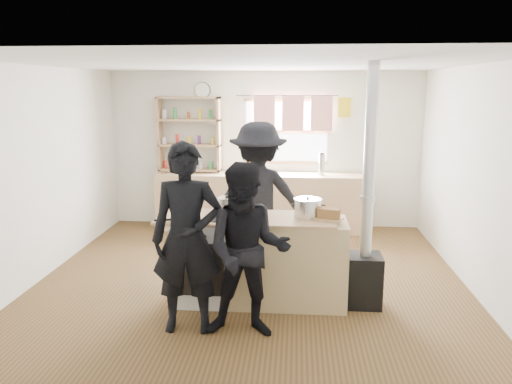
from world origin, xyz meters
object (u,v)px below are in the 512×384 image
roast_tray (246,214)px  stockpot_counter (308,208)px  cooking_island (260,259)px  person_near_right (248,251)px  thermos (322,164)px  bread_board (329,215)px  stockpot_stove (227,204)px  person_far (258,198)px  skillet_greens (186,218)px  flue_heater (365,247)px  person_near_left (187,239)px

roast_tray → stockpot_counter: size_ratio=1.07×
cooking_island → person_near_right: size_ratio=1.22×
thermos → roast_tray: size_ratio=1.06×
thermos → cooking_island: size_ratio=0.17×
bread_board → person_near_right: size_ratio=0.20×
roast_tray → stockpot_stove: size_ratio=1.44×
person_far → roast_tray: bearing=78.9°
skillet_greens → person_far: size_ratio=0.19×
roast_tray → flue_heater: 1.28m
cooking_island → person_near_left: size_ratio=1.11×
bread_board → person_far: 1.26m
person_near_left → person_near_right: size_ratio=1.11×
stockpot_counter → person_near_right: size_ratio=0.18×
thermos → stockpot_counter: 2.73m
bread_board → person_near_right: (-0.76, -0.68, -0.17)m
bread_board → person_far: (-0.79, 0.98, -0.06)m
cooking_island → roast_tray: bearing=-167.0°
skillet_greens → bread_board: (1.43, 0.15, 0.02)m
stockpot_stove → bread_board: stockpot_stove is taller
roast_tray → stockpot_stove: stockpot_stove is taller
skillet_greens → person_near_right: 0.87m
cooking_island → person_near_right: 0.82m
thermos → person_near_right: bearing=-103.1°
stockpot_stove → bread_board: size_ratio=0.67×
cooking_island → stockpot_stove: stockpot_stove is taller
skillet_greens → bread_board: bread_board is taller
thermos → roast_tray: 2.95m
roast_tray → person_far: (0.06, 0.95, -0.05)m
stockpot_stove → flue_heater: 1.53m
thermos → person_near_right: 3.62m
stockpot_counter → flue_heater: bearing=-5.9°
person_far → person_near_right: bearing=83.5°
cooking_island → roast_tray: roast_tray is taller
skillet_greens → roast_tray: size_ratio=1.11×
thermos → bread_board: size_ratio=1.03×
thermos → skillet_greens: 3.34m
cooking_island → stockpot_counter: stockpot_counter is taller
roast_tray → person_far: person_far is taller
person_near_right → person_far: (-0.03, 1.66, 0.12)m
thermos → stockpot_counter: (-0.27, -2.72, -0.04)m
thermos → person_near_left: bearing=-111.9°
skillet_greens → stockpot_stove: size_ratio=1.60×
cooking_island → person_near_left: bearing=-132.2°
stockpot_counter → person_near_right: bearing=-124.7°
thermos → bread_board: bearing=-91.2°
person_near_right → person_far: bearing=90.2°
flue_heater → person_near_left: flue_heater is taller
stockpot_stove → person_near_right: (0.32, -0.96, -0.20)m
stockpot_counter → bread_board: (0.21, -0.11, -0.05)m
skillet_greens → roast_tray: roast_tray is taller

